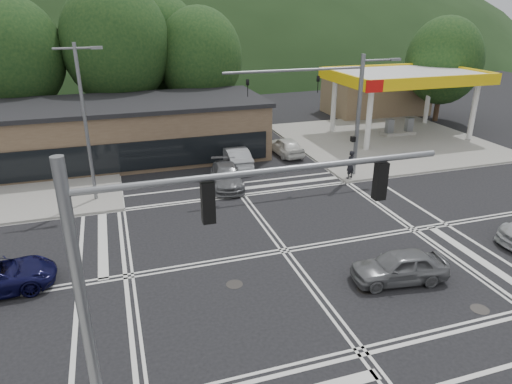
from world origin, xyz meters
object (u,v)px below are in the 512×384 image
object	(u,v)px
car_grey_center	(399,266)
car_queue_a	(235,157)
car_queue_b	(286,146)
car_northbound	(227,176)
pedestrian	(350,165)

from	to	relation	value
car_grey_center	car_queue_a	world-z (taller)	car_queue_a
car_queue_b	car_queue_a	bearing A→B (deg)	15.02
car_northbound	car_grey_center	bearing A→B (deg)	-64.02
car_queue_a	car_northbound	world-z (taller)	car_queue_a
car_queue_a	car_queue_b	world-z (taller)	car_queue_a
car_queue_a	pedestrian	distance (m)	8.22
pedestrian	car_queue_b	bearing A→B (deg)	-98.43
car_queue_b	car_northbound	world-z (taller)	car_queue_b
car_grey_center	pedestrian	distance (m)	11.97
car_queue_a	car_northbound	size ratio (longest dim) A/B	0.98
car_queue_b	car_grey_center	bearing A→B (deg)	80.77
car_northbound	car_queue_b	bearing A→B (deg)	47.88
car_queue_a	car_northbound	bearing A→B (deg)	67.05
car_queue_b	pedestrian	distance (m)	6.81
car_grey_center	pedestrian	xyz separation A→B (m)	(3.86, 11.32, 0.41)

